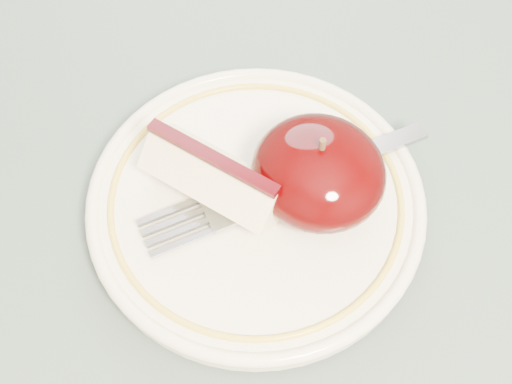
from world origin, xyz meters
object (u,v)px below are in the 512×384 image
Objects in this scene: plate at (256,203)px; fork at (281,186)px; apple_half at (318,172)px; table at (324,278)px.

fork is (0.01, 0.02, 0.01)m from plate.
apple_half is (0.03, 0.03, 0.03)m from plate.
fork is at bearing 62.97° from plate.
apple_half reaches higher than table.
plate is at bearing -179.28° from fork.
apple_half is at bearing 177.78° from table.
plate is 2.58× the size of apple_half.
table is 0.12m from fork.
fork reaches higher than table.
table is at bearing -46.58° from fork.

